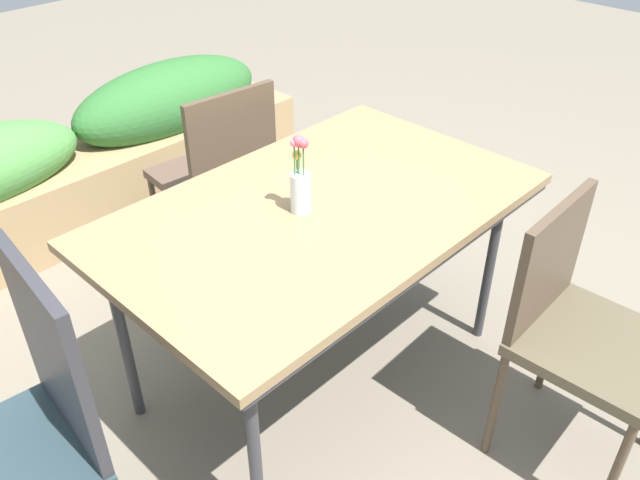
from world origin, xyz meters
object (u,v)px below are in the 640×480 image
object	(u,v)px
chair_end_left	(25,431)
chair_far_side	(219,169)
dining_table	(320,217)
flower_vase	(300,184)
chair_near_right	(578,322)
planter_box	(83,162)

from	to	relation	value
chair_end_left	chair_far_side	bearing A→B (deg)	-51.42
dining_table	chair_end_left	xyz separation A→B (m)	(-1.07, -0.01, -0.14)
dining_table	flower_vase	size ratio (longest dim) A/B	5.43
chair_far_side	flower_vase	size ratio (longest dim) A/B	3.43
chair_far_side	flower_vase	bearing A→B (deg)	-102.91
chair_near_right	flower_vase	distance (m)	0.97
chair_end_left	flower_vase	distance (m)	1.04
dining_table	flower_vase	distance (m)	0.16
chair_end_left	chair_far_side	distance (m)	1.49
dining_table	chair_near_right	size ratio (longest dim) A/B	1.61
chair_near_right	chair_far_side	bearing A→B (deg)	-86.80
dining_table	planter_box	xyz separation A→B (m)	(-0.03, 1.66, -0.39)
chair_near_right	flower_vase	xyz separation A→B (m)	(-0.39, 0.82, 0.33)
chair_end_left	flower_vase	world-z (taller)	flower_vase
chair_end_left	chair_near_right	xyz separation A→B (m)	(1.39, -0.79, -0.04)
flower_vase	planter_box	distance (m)	1.73
chair_end_left	dining_table	bearing A→B (deg)	-83.59
dining_table	chair_far_side	size ratio (longest dim) A/B	1.59
chair_end_left	planter_box	size ratio (longest dim) A/B	0.41
chair_far_side	flower_vase	world-z (taller)	flower_vase
dining_table	chair_near_right	world-z (taller)	chair_near_right
dining_table	chair_far_side	xyz separation A→B (m)	(0.19, 0.80, -0.19)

